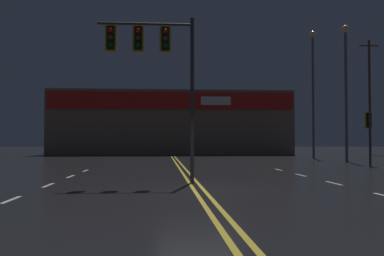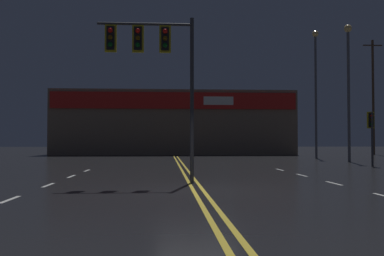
% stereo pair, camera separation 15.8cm
% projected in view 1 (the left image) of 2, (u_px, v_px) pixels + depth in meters
% --- Properties ---
extents(ground_plane, '(200.00, 200.00, 0.00)m').
position_uv_depth(ground_plane, '(199.00, 190.00, 13.09)').
color(ground_plane, black).
extents(road_markings, '(14.85, 60.00, 0.01)m').
position_uv_depth(road_markings, '(239.00, 196.00, 11.63)').
color(road_markings, gold).
rests_on(road_markings, ground).
extents(traffic_signal_median, '(3.48, 0.36, 5.99)m').
position_uv_depth(traffic_signal_median, '(152.00, 53.00, 15.40)').
color(traffic_signal_median, '#38383D').
rests_on(traffic_signal_median, ground).
extents(traffic_signal_corner_northeast, '(0.42, 0.36, 3.25)m').
position_uv_depth(traffic_signal_corner_northeast, '(369.00, 126.00, 25.49)').
color(traffic_signal_corner_northeast, '#38383D').
rests_on(traffic_signal_corner_northeast, ground).
extents(streetlight_near_left, '(0.56, 0.56, 9.99)m').
position_uv_depth(streetlight_near_left, '(346.00, 75.00, 31.10)').
color(streetlight_near_left, '#59595E').
rests_on(streetlight_near_left, ground).
extents(streetlight_near_right, '(0.56, 0.56, 11.24)m').
position_uv_depth(streetlight_near_right, '(313.00, 79.00, 37.63)').
color(streetlight_near_right, '#59595E').
rests_on(streetlight_near_right, ground).
extents(building_backdrop, '(26.61, 10.23, 7.05)m').
position_uv_depth(building_backdrop, '(171.00, 124.00, 50.33)').
color(building_backdrop, '#7A6651').
rests_on(building_backdrop, ground).
extents(utility_pole_row, '(45.09, 0.26, 12.82)m').
position_uv_depth(utility_pole_row, '(195.00, 98.00, 46.36)').
color(utility_pole_row, '#4C3828').
rests_on(utility_pole_row, ground).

